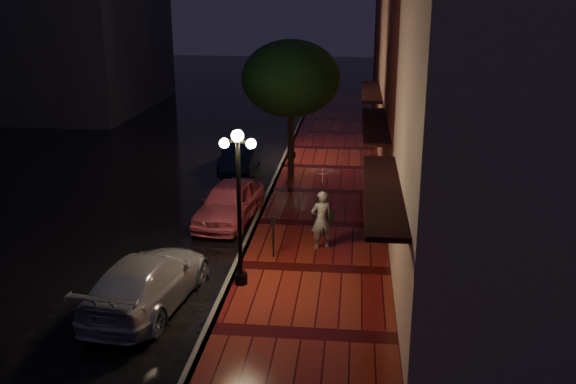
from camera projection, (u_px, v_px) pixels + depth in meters
The scene contains 15 objects.
ground at pixel (256, 225), 22.47m from camera, with size 120.00×120.00×0.00m, color black.
sidewalk at pixel (320, 225), 22.22m from camera, with size 4.50×60.00×0.15m, color #4D0E0D.
curb at pixel (256, 223), 22.45m from camera, with size 0.25×60.00×0.15m, color #595451.
storefront_near at pixel (513, 154), 14.79m from camera, with size 5.00×8.00×8.50m, color gray.
storefront_mid at pixel (464, 62), 22.01m from camera, with size 5.00×8.00×11.00m, color #511914.
storefront_far at pixel (436, 66), 29.89m from camera, with size 5.00×8.00×9.00m, color #8C5951.
storefront_extra at pixel (418, 39), 39.23m from camera, with size 5.00×12.00×10.00m, color #511914.
streetlamp_near at pixel (239, 199), 16.91m from camera, with size 0.96×0.36×4.31m.
streetlamp_far at pixel (292, 107), 30.19m from camera, with size 0.96×0.36×4.31m.
street_tree at pixel (291, 81), 26.81m from camera, with size 4.16×4.16×5.80m.
pink_car at pixel (230, 202), 22.56m from camera, with size 1.72×4.26×1.45m, color #DF5B6E.
navy_car at pixel (241, 155), 29.16m from camera, with size 1.45×4.15×1.37m, color black.
silver_car at pixel (147, 281), 16.50m from camera, with size 1.98×4.88×1.42m, color #A1A1A8.
woman_with_umbrella at pixel (322, 195), 19.57m from camera, with size 1.08×1.10×2.61m.
parking_meter at pixel (273, 233), 19.20m from camera, with size 0.13×0.10×1.28m.
Camera 1 is at (3.34, -20.85, 7.85)m, focal length 40.00 mm.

